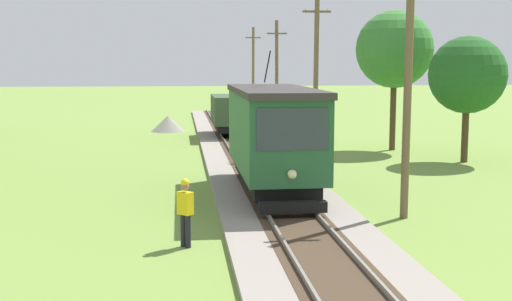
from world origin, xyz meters
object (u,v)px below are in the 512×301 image
object	(u,v)px
utility_pole_mid	(316,73)
utility_pole_distant	(253,70)
track_worker	(185,210)
red_tram	(273,134)
tree_horizon	(467,75)
gravel_pile	(168,124)
tree_right_near	(395,50)
freight_car	(232,113)
utility_pole_near_tram	(408,80)
utility_pole_far	(277,74)

from	to	relation	value
utility_pole_mid	utility_pole_distant	world-z (taller)	utility_pole_mid
utility_pole_distant	track_worker	xyz separation A→B (m)	(-6.62, -44.44, -3.03)
red_tram	utility_pole_mid	world-z (taller)	utility_pole_mid
utility_pole_distant	tree_horizon	distance (m)	31.77
red_tram	gravel_pile	bearing A→B (deg)	100.03
tree_right_near	utility_pole_distant	bearing A→B (deg)	99.99
freight_car	track_worker	world-z (taller)	freight_car
red_tram	utility_pole_near_tram	xyz separation A→B (m)	(3.48, -3.86, 1.99)
red_tram	track_worker	bearing A→B (deg)	-116.34
red_tram	track_worker	xyz separation A→B (m)	(-3.14, -6.35, -1.21)
gravel_pile	tree_horizon	world-z (taller)	tree_horizon
tree_horizon	utility_pole_far	bearing A→B (deg)	112.40
gravel_pile	red_tram	bearing A→B (deg)	-79.97
red_tram	gravel_pile	distance (m)	23.31
utility_pole_mid	tree_horizon	bearing A→B (deg)	-21.78
red_tram	freight_car	xyz separation A→B (m)	(-0.00, 18.58, -0.64)
tree_horizon	freight_car	bearing A→B (deg)	131.19
freight_car	tree_horizon	distance (m)	15.57
red_tram	tree_horizon	xyz separation A→B (m)	(10.12, 7.02, 1.90)
red_tram	tree_right_near	bearing A→B (deg)	55.30
utility_pole_mid	tree_right_near	bearing A→B (deg)	23.88
utility_pole_far	tree_horizon	size ratio (longest dim) A/B	1.28
track_worker	tree_horizon	size ratio (longest dim) A/B	0.30
utility_pole_mid	gravel_pile	world-z (taller)	utility_pole_mid
utility_pole_mid	tree_horizon	distance (m)	7.15
utility_pole_distant	tree_horizon	xyz separation A→B (m)	(6.64, -31.07, 0.09)
freight_car	gravel_pile	world-z (taller)	freight_car
freight_car	tree_right_near	size ratio (longest dim) A/B	0.70
utility_pole_mid	utility_pole_far	bearing A→B (deg)	90.00
utility_pole_distant	tree_right_near	size ratio (longest dim) A/B	1.05
freight_car	utility_pole_far	world-z (taller)	utility_pole_far
utility_pole_near_tram	utility_pole_far	world-z (taller)	utility_pole_near_tram
red_tram	utility_pole_mid	bearing A→B (deg)	70.22
utility_pole_distant	gravel_pile	size ratio (longest dim) A/B	3.37
utility_pole_far	gravel_pile	bearing A→B (deg)	-178.24
red_tram	utility_pole_mid	distance (m)	10.46
utility_pole_near_tram	tree_horizon	distance (m)	12.74
utility_pole_near_tram	utility_pole_distant	distance (m)	41.95
utility_pole_far	tree_right_near	bearing A→B (deg)	-67.84
red_tram	utility_pole_far	size ratio (longest dim) A/B	1.13
red_tram	gravel_pile	size ratio (longest dim) A/B	3.67
utility_pole_mid	tree_right_near	xyz separation A→B (m)	(4.64, 2.06, 1.19)
track_worker	tree_horizon	bearing A→B (deg)	-179.44
utility_pole_mid	freight_car	bearing A→B (deg)	111.33
freight_car	track_worker	size ratio (longest dim) A/B	2.91
track_worker	utility_pole_near_tram	bearing A→B (deg)	155.93
utility_pole_mid	utility_pole_distant	bearing A→B (deg)	90.00
utility_pole_mid	track_worker	size ratio (longest dim) A/B	4.55
utility_pole_near_tram	utility_pole_distant	xyz separation A→B (m)	(0.00, 41.95, -0.17)
freight_car	gravel_pile	distance (m)	6.00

